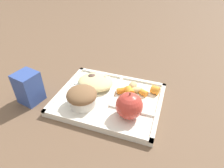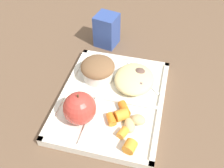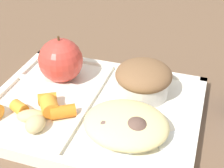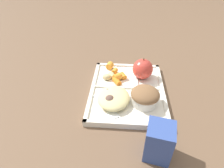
# 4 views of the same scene
# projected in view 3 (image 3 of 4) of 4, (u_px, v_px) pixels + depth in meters

# --- Properties ---
(ground) EXTENTS (6.00, 6.00, 0.00)m
(ground) POSITION_uv_depth(u_px,v_px,m) (94.00, 113.00, 0.51)
(ground) COLOR brown
(lunch_tray) EXTENTS (0.32, 0.25, 0.02)m
(lunch_tray) POSITION_uv_depth(u_px,v_px,m) (94.00, 109.00, 0.50)
(lunch_tray) COLOR silver
(lunch_tray) RESTS_ON ground
(green_apple) EXTENTS (0.07, 0.07, 0.08)m
(green_apple) POSITION_uv_depth(u_px,v_px,m) (61.00, 60.00, 0.54)
(green_apple) COLOR #C63D33
(green_apple) RESTS_ON lunch_tray
(bran_muffin) EXTENTS (0.09, 0.09, 0.06)m
(bran_muffin) POSITION_uv_depth(u_px,v_px,m) (143.00, 79.00, 0.51)
(bran_muffin) COLOR silver
(bran_muffin) RESTS_ON lunch_tray
(carrot_slice_small) EXTENTS (0.04, 0.04, 0.03)m
(carrot_slice_small) POSITION_uv_depth(u_px,v_px,m) (50.00, 106.00, 0.48)
(carrot_slice_small) COLOR orange
(carrot_slice_small) RESTS_ON lunch_tray
(carrot_slice_large) EXTENTS (0.03, 0.03, 0.02)m
(carrot_slice_large) POSITION_uv_depth(u_px,v_px,m) (47.00, 99.00, 0.50)
(carrot_slice_large) COLOR orange
(carrot_slice_large) RESTS_ON lunch_tray
(carrot_slice_edge) EXTENTS (0.03, 0.03, 0.02)m
(carrot_slice_edge) POSITION_uv_depth(u_px,v_px,m) (19.00, 108.00, 0.48)
(carrot_slice_edge) COLOR orange
(carrot_slice_edge) RESTS_ON lunch_tray
(carrot_slice_back) EXTENTS (0.04, 0.04, 0.02)m
(carrot_slice_back) POSITION_uv_depth(u_px,v_px,m) (63.00, 112.00, 0.47)
(carrot_slice_back) COLOR orange
(carrot_slice_back) RESTS_ON lunch_tray
(potato_chunk_small) EXTENTS (0.03, 0.03, 0.02)m
(potato_chunk_small) POSITION_uv_depth(u_px,v_px,m) (35.00, 124.00, 0.45)
(potato_chunk_small) COLOR tan
(potato_chunk_small) RESTS_ON lunch_tray
(potato_chunk_golden) EXTENTS (0.05, 0.04, 0.02)m
(potato_chunk_golden) POSITION_uv_depth(u_px,v_px,m) (30.00, 116.00, 0.47)
(potato_chunk_golden) COLOR tan
(potato_chunk_golden) RESTS_ON lunch_tray
(egg_noodle_pile) EXTENTS (0.12, 0.10, 0.03)m
(egg_noodle_pile) POSITION_uv_depth(u_px,v_px,m) (126.00, 124.00, 0.44)
(egg_noodle_pile) COLOR beige
(egg_noodle_pile) RESTS_ON lunch_tray
(meatball_front) EXTENTS (0.03, 0.03, 0.03)m
(meatball_front) POSITION_uv_depth(u_px,v_px,m) (105.00, 130.00, 0.43)
(meatball_front) COLOR brown
(meatball_front) RESTS_ON lunch_tray
(meatball_back) EXTENTS (0.04, 0.04, 0.04)m
(meatball_back) POSITION_uv_depth(u_px,v_px,m) (136.00, 130.00, 0.43)
(meatball_back) COLOR brown
(meatball_back) RESTS_ON lunch_tray
(plastic_fork) EXTENTS (0.12, 0.11, 0.00)m
(plastic_fork) POSITION_uv_depth(u_px,v_px,m) (154.00, 144.00, 0.43)
(plastic_fork) COLOR white
(plastic_fork) RESTS_ON lunch_tray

